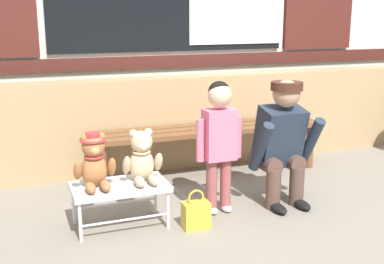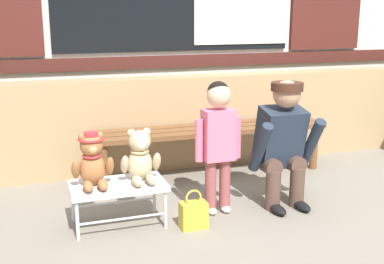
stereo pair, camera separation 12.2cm
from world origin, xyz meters
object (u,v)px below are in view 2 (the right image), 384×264
Objects in this scene: teddy_bear_with_hat at (92,161)px; adult_crouching at (283,143)px; wooden_bench_long at (211,134)px; small_display_bench at (118,188)px; child_standing at (218,133)px; handbag_on_ground at (194,214)px; teddy_bear_plain at (140,158)px.

adult_crouching is at bearing -0.45° from teddy_bear_with_hat.
adult_crouching reaches higher than wooden_bench_long.
small_display_bench is at bearing -0.77° from teddy_bear_with_hat.
small_display_bench is at bearing 179.64° from child_standing.
wooden_bench_long is 3.28× the size of small_display_bench.
child_standing reaches higher than small_display_bench.
wooden_bench_long is 1.16m from handbag_on_ground.
teddy_bear_with_hat is at bearing 179.55° from adult_crouching.
child_standing is 1.01× the size of adult_crouching.
handbag_on_ground is at bearing -116.73° from wooden_bench_long.
adult_crouching is (1.40, -0.01, 0.01)m from teddy_bear_with_hat.
teddy_bear_with_hat is 0.38× the size of adult_crouching.
child_standing reaches higher than teddy_bear_plain.
teddy_bear_with_hat reaches higher than wooden_bench_long.
small_display_bench is 0.79m from child_standing.
teddy_bear_with_hat is (-0.16, 0.00, 0.21)m from small_display_bench.
small_display_bench is 1.25m from adult_crouching.
handbag_on_ground is at bearing -165.45° from adult_crouching.
teddy_bear_with_hat reaches higher than small_display_bench.
teddy_bear_plain is 0.52m from handbag_on_ground.
teddy_bear_with_hat is 1.00× the size of teddy_bear_plain.
wooden_bench_long is at bearing 107.75° from adult_crouching.
wooden_bench_long reaches higher than small_display_bench.
handbag_on_ground is at bearing -18.46° from teddy_bear_with_hat.
teddy_bear_with_hat is 1.40m from adult_crouching.
small_display_bench is 2.35× the size of handbag_on_ground.
teddy_bear_plain is (0.16, 0.00, 0.20)m from small_display_bench.
adult_crouching is at bearing 14.55° from handbag_on_ground.
wooden_bench_long is at bearing 39.32° from small_display_bench.
adult_crouching is at bearing -72.25° from wooden_bench_long.
adult_crouching is (0.26, -0.81, 0.11)m from wooden_bench_long.
small_display_bench is 0.26m from teddy_bear_with_hat.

